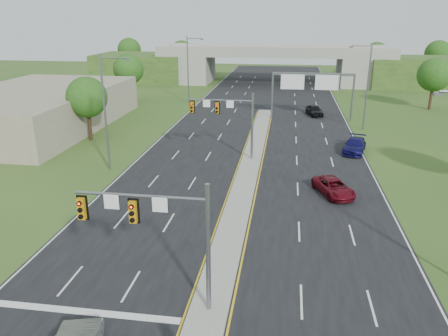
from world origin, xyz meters
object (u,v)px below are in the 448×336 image
object	(u,v)px
signal_mast_near	(161,226)
car_far_a	(334,187)
sign_gantry	(312,83)
overpass	(274,67)
car_far_c	(314,110)
car_far_b	(355,145)
signal_mast_far	(230,115)

from	to	relation	value
signal_mast_near	car_far_a	world-z (taller)	signal_mast_near
sign_gantry	overpass	size ratio (longest dim) A/B	0.14
car_far_a	car_far_c	xyz separation A→B (m)	(-0.12, 31.15, 0.11)
overpass	car_far_b	bearing A→B (deg)	-77.73
signal_mast_far	car_far_a	bearing A→B (deg)	-39.85
overpass	car_far_b	world-z (taller)	overpass
sign_gantry	car_far_b	bearing A→B (deg)	-74.45
sign_gantry	car_far_c	size ratio (longest dim) A/B	2.57
car_far_a	car_far_b	size ratio (longest dim) A/B	0.92
signal_mast_near	signal_mast_far	world-z (taller)	same
signal_mast_near	car_far_c	bearing A→B (deg)	78.46
car_far_b	car_far_c	xyz separation A→B (m)	(-3.48, 18.41, 0.01)
overpass	car_far_b	size ratio (longest dim) A/B	15.43
signal_mast_near	car_far_b	distance (m)	32.57
car_far_a	overpass	bearing A→B (deg)	74.88
overpass	car_far_a	world-z (taller)	overpass
sign_gantry	car_far_b	world-z (taller)	sign_gantry
car_far_b	sign_gantry	bearing A→B (deg)	120.08
car_far_a	signal_mast_far	bearing A→B (deg)	118.15
car_far_a	car_far_b	bearing A→B (deg)	53.21
signal_mast_near	car_far_a	bearing A→B (deg)	59.40
signal_mast_near	overpass	bearing A→B (deg)	88.38
signal_mast_far	car_far_c	size ratio (longest dim) A/B	1.55
sign_gantry	car_far_a	size ratio (longest dim) A/B	2.44
car_far_c	car_far_a	bearing A→B (deg)	-104.01
sign_gantry	car_far_b	size ratio (longest dim) A/B	2.23
overpass	signal_mast_far	bearing A→B (deg)	-92.35
signal_mast_near	sign_gantry	bearing A→B (deg)	78.75
overpass	car_far_c	world-z (taller)	overpass
car_far_b	overpass	bearing A→B (deg)	116.80
car_far_a	car_far_c	distance (m)	31.15
car_far_a	car_far_c	size ratio (longest dim) A/B	1.05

